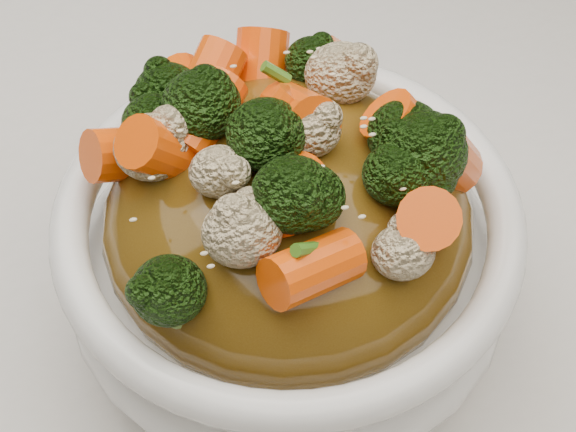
{
  "coord_description": "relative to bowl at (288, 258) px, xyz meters",
  "views": [
    {
      "loc": [
        -0.07,
        -0.26,
        1.1
      ],
      "look_at": [
        -0.01,
        -0.03,
        0.82
      ],
      "focal_mm": 55.0,
      "sensor_mm": 36.0,
      "label": 1
    }
  ],
  "objects": [
    {
      "name": "cauliflower",
      "position": [
        -0.0,
        -0.0,
        0.08
      ],
      "size": [
        0.19,
        0.19,
        0.03
      ],
      "primitive_type": null,
      "rotation": [
        0.0,
        0.0,
        -0.23
      ],
      "color": "beige",
      "rests_on": "sauce_base"
    },
    {
      "name": "tablecloth",
      "position": [
        0.01,
        0.03,
        -0.06
      ],
      "size": [
        1.2,
        0.8,
        0.04
      ],
      "primitive_type": "cube",
      "color": "silver",
      "rests_on": "dining_table"
    },
    {
      "name": "sauce_base",
      "position": [
        -0.0,
        -0.0,
        0.03
      ],
      "size": [
        0.19,
        0.19,
        0.09
      ],
      "primitive_type": "ellipsoid",
      "rotation": [
        0.0,
        0.0,
        -0.23
      ],
      "color": "#563A0E",
      "rests_on": "bowl"
    },
    {
      "name": "bowl",
      "position": [
        0.0,
        0.0,
        0.0
      ],
      "size": [
        0.24,
        0.24,
        0.08
      ],
      "primitive_type": null,
      "rotation": [
        0.0,
        0.0,
        -0.23
      ],
      "color": "white",
      "rests_on": "tablecloth"
    },
    {
      "name": "sesame_seeds",
      "position": [
        -0.0,
        0.0,
        0.08
      ],
      "size": [
        0.17,
        0.17,
        0.01
      ],
      "primitive_type": null,
      "rotation": [
        0.0,
        0.0,
        -0.23
      ],
      "color": "beige",
      "rests_on": "sauce_base"
    },
    {
      "name": "carrots",
      "position": [
        -0.0,
        -0.0,
        0.08
      ],
      "size": [
        0.19,
        0.19,
        0.05
      ],
      "primitive_type": null,
      "rotation": [
        0.0,
        0.0,
        -0.23
      ],
      "color": "#FF5308",
      "rests_on": "sauce_base"
    },
    {
      "name": "scallions",
      "position": [
        -0.0,
        0.0,
        0.08
      ],
      "size": [
        0.14,
        0.14,
        0.02
      ],
      "primitive_type": null,
      "rotation": [
        0.0,
        0.0,
        -0.23
      ],
      "color": "#3B721A",
      "rests_on": "sauce_base"
    },
    {
      "name": "broccoli",
      "position": [
        -0.0,
        -0.0,
        0.08
      ],
      "size": [
        0.19,
        0.19,
        0.04
      ],
      "primitive_type": null,
      "rotation": [
        0.0,
        0.0,
        -0.23
      ],
      "color": "black",
      "rests_on": "sauce_base"
    }
  ]
}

